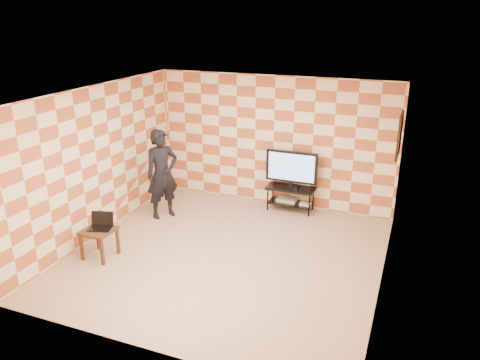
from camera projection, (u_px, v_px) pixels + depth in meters
name	position (u px, v px, depth m)	size (l,w,h in m)	color
floor	(227.00, 255.00, 7.90)	(5.00, 5.00, 0.00)	tan
wall_back	(274.00, 141.00, 9.62)	(5.00, 0.02, 2.70)	beige
wall_front	(139.00, 251.00, 5.25)	(5.00, 0.02, 2.70)	beige
wall_left	(97.00, 163.00, 8.29)	(0.02, 5.00, 2.70)	beige
wall_right	(390.00, 203.00, 6.58)	(0.02, 5.00, 2.70)	beige
ceiling	(225.00, 95.00, 6.97)	(5.00, 5.00, 0.02)	white
wall_art	(400.00, 135.00, 7.74)	(0.04, 0.72, 0.72)	black
tv_stand	(291.00, 194.00, 9.56)	(0.99, 0.45, 0.50)	black
tv	(292.00, 168.00, 9.36)	(1.05, 0.20, 0.76)	black
dvd_player	(287.00, 200.00, 9.67)	(0.40, 0.29, 0.07)	#AFAFB2
game_console	(305.00, 204.00, 9.48)	(0.21, 0.16, 0.05)	silver
side_table	(99.00, 234.00, 7.72)	(0.51, 0.51, 0.50)	#3B2410
laptop	(101.00, 225.00, 7.74)	(0.44, 0.38, 0.25)	black
person	(162.00, 174.00, 9.11)	(0.65, 0.43, 1.78)	black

